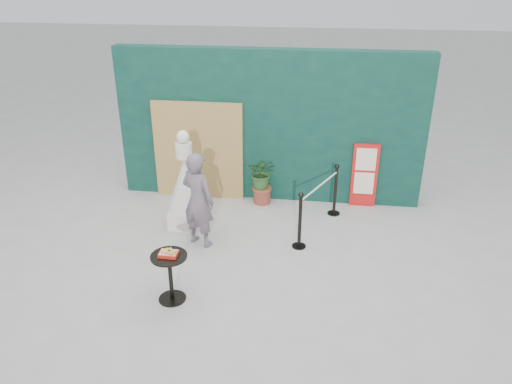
# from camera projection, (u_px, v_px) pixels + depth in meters

# --- Properties ---
(ground) EXTENTS (60.00, 60.00, 0.00)m
(ground) POSITION_uv_depth(u_px,v_px,m) (245.00, 285.00, 7.60)
(ground) COLOR #ADAAA5
(ground) RESTS_ON ground
(back_wall) EXTENTS (6.00, 0.30, 3.00)m
(back_wall) POSITION_uv_depth(u_px,v_px,m) (269.00, 127.00, 9.77)
(back_wall) COLOR #092C27
(back_wall) RESTS_ON ground
(bamboo_fence) EXTENTS (1.80, 0.08, 2.00)m
(bamboo_fence) POSITION_uv_depth(u_px,v_px,m) (198.00, 151.00, 9.97)
(bamboo_fence) COLOR tan
(bamboo_fence) RESTS_ON ground
(woman) EXTENTS (0.72, 0.62, 1.68)m
(woman) POSITION_uv_depth(u_px,v_px,m) (198.00, 200.00, 8.34)
(woman) COLOR slate
(woman) RESTS_ON ground
(menu_board) EXTENTS (0.50, 0.07, 1.30)m
(menu_board) POSITION_uv_depth(u_px,v_px,m) (364.00, 176.00, 9.73)
(menu_board) COLOR red
(menu_board) RESTS_ON ground
(statue) EXTENTS (0.72, 0.72, 1.83)m
(statue) POSITION_uv_depth(u_px,v_px,m) (186.00, 188.00, 8.98)
(statue) COLOR silver
(statue) RESTS_ON ground
(cafe_table) EXTENTS (0.52, 0.52, 0.75)m
(cafe_table) POSITION_uv_depth(u_px,v_px,m) (170.00, 270.00, 7.07)
(cafe_table) COLOR black
(cafe_table) RESTS_ON ground
(food_basket) EXTENTS (0.26, 0.19, 0.11)m
(food_basket) POSITION_uv_depth(u_px,v_px,m) (169.00, 253.00, 6.95)
(food_basket) COLOR red
(food_basket) RESTS_ON cafe_table
(planter) EXTENTS (0.57, 0.49, 0.97)m
(planter) POSITION_uv_depth(u_px,v_px,m) (262.00, 177.00, 9.89)
(planter) COLOR brown
(planter) RESTS_ON ground
(stanchion_barrier) EXTENTS (0.84, 1.54, 1.03)m
(stanchion_barrier) POSITION_uv_depth(u_px,v_px,m) (319.00, 205.00, 8.92)
(stanchion_barrier) COLOR black
(stanchion_barrier) RESTS_ON ground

